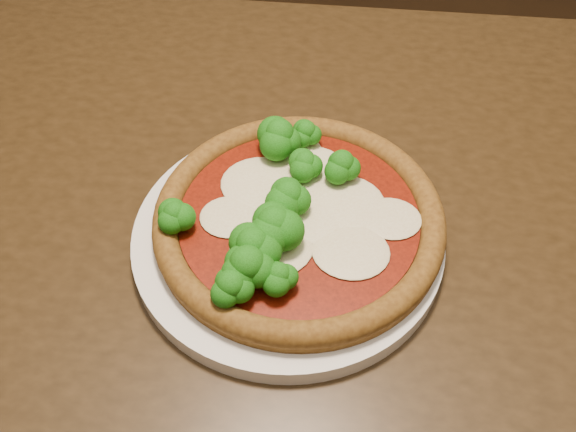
{
  "coord_description": "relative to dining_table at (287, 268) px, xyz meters",
  "views": [
    {
      "loc": [
        -0.04,
        -0.19,
        1.23
      ],
      "look_at": [
        -0.08,
        0.19,
        0.79
      ],
      "focal_mm": 40.0,
      "sensor_mm": 36.0,
      "label": 1
    }
  ],
  "objects": [
    {
      "name": "pizza",
      "position": [
        0.01,
        -0.04,
        0.14
      ],
      "size": [
        0.27,
        0.27,
        0.06
      ],
      "rotation": [
        0.0,
        0.0,
        -0.07
      ],
      "color": "brown",
      "rests_on": "plate"
    },
    {
      "name": "plate",
      "position": [
        0.01,
        -0.05,
        0.12
      ],
      "size": [
        0.29,
        0.29,
        0.02
      ],
      "primitive_type": "cylinder",
      "color": "silver",
      "rests_on": "dining_table"
    },
    {
      "name": "dining_table",
      "position": [
        0.0,
        0.0,
        0.0
      ],
      "size": [
        1.13,
        0.75,
        0.75
      ],
      "rotation": [
        0.0,
        0.0,
        -0.01
      ],
      "color": "black",
      "rests_on": "floor"
    }
  ]
}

